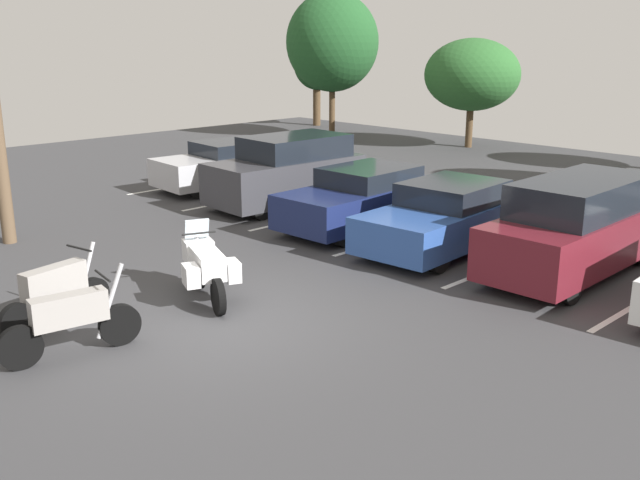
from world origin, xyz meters
The scene contains 13 objects.
ground centered at (0.00, 0.00, -0.05)m, with size 44.00×44.00×0.10m, color #38383A.
motorcycle_touring centered at (-1.10, 0.53, 0.64)m, with size 1.99×1.21×1.35m.
motorcycle_second centered at (-1.81, -1.92, 0.59)m, with size 0.68×2.05×1.24m.
motorcycle_third centered at (-0.49, -2.30, 0.58)m, with size 0.62×2.10×1.30m.
parking_stripes centered at (-1.36, 6.54, 0.00)m, with size 17.46×5.03×0.01m.
car_silver centered at (-8.80, 6.83, 0.72)m, with size 2.15×4.44×1.43m.
car_charcoal centered at (-5.68, 6.56, 0.95)m, with size 2.11×4.45×1.92m.
car_navy centered at (-2.58, 6.29, 0.73)m, with size 2.03×4.58×1.48m.
car_blue centered at (-0.06, 6.30, 0.71)m, with size 2.26×4.83×1.48m.
car_maroon centered at (2.78, 6.64, 0.96)m, with size 1.84×4.78×1.90m.
tree_center_right centered at (-18.45, 19.98, 3.20)m, with size 2.41×2.41×4.65m.
tree_far_right centered at (-14.67, 17.32, 4.26)m, with size 4.16×4.16×6.47m.
tree_right centered at (-8.45, 19.26, 2.99)m, with size 3.93×3.93×4.47m.
Camera 1 is at (9.11, -6.55, 4.58)m, focal length 40.66 mm.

